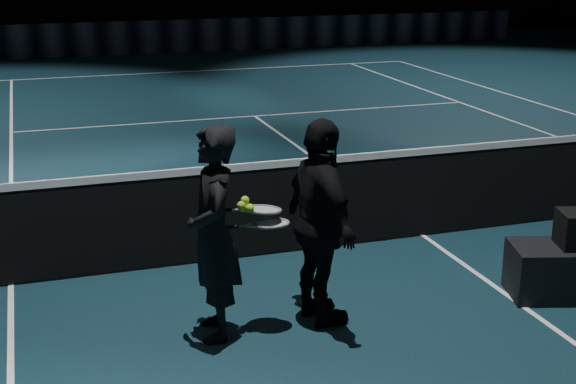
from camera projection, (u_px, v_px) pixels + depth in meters
The scene contains 10 objects.
floor at pixel (423, 235), 8.41m from camera, with size 36.00×36.00×0.00m, color black.
court_lines at pixel (423, 235), 8.41m from camera, with size 10.98×23.78×0.01m, color white, non-canonical shape.
net_mesh at pixel (425, 195), 8.28m from camera, with size 12.80×0.02×0.86m, color black.
net_tape at pixel (427, 151), 8.14m from camera, with size 12.80×0.03×0.07m, color white.
sponsor_backdrop at pixel (165, 37), 22.34m from camera, with size 22.00×0.15×0.90m, color black.
player_a at pixel (214, 234), 6.05m from camera, with size 0.61×0.40×1.67m, color black.
player_b at pixel (321, 223), 6.27m from camera, with size 0.98×0.41×1.67m, color black.
racket_lower at pixel (271, 223), 6.16m from camera, with size 0.68×0.22×0.03m, color black, non-canonical shape.
racket_upper at pixel (264, 210), 6.15m from camera, with size 0.68×0.22×0.03m, color black, non-canonical shape.
tennis_balls at pixel (246, 206), 6.06m from camera, with size 0.12×0.10×0.12m, color #93BE28, non-canonical shape.
Camera 1 is at (-3.82, -7.06, 2.93)m, focal length 50.00 mm.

